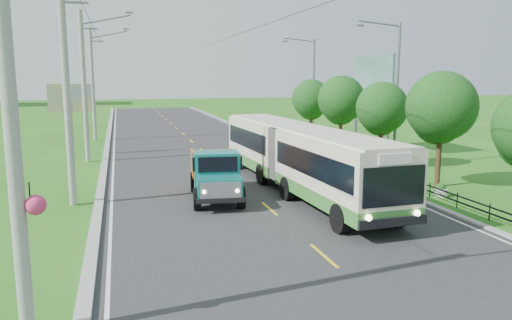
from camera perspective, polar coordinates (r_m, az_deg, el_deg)
name	(u,v)px	position (r m, az deg, el deg)	size (l,w,h in m)	color
ground	(324,256)	(16.46, 7.75, -10.83)	(240.00, 240.00, 0.00)	#225E16
road	(212,159)	(35.18, -5.10, 0.14)	(14.00, 120.00, 0.02)	#28282B
curb_left	(105,162)	(34.64, -16.90, -0.27)	(0.40, 120.00, 0.15)	#9E9E99
curb_right	(307,154)	(37.10, 5.83, 0.68)	(0.30, 120.00, 0.10)	#9E9E99
edge_line_left	(113,163)	(34.64, -15.98, -0.31)	(0.12, 120.00, 0.00)	silver
edge_line_right	(300,155)	(36.93, 5.11, 0.61)	(0.12, 120.00, 0.00)	silver
centre_dash	(324,255)	(16.45, 7.75, -10.76)	(0.12, 2.20, 0.00)	yellow
railing_right	(354,164)	(31.98, 11.14, -0.41)	(0.04, 40.00, 0.60)	black
pole_nearest	(14,114)	(11.38, -25.97, 4.74)	(3.51, 0.44, 10.00)	gray
pole_near	(67,91)	(23.27, -20.74, 7.40)	(3.51, 0.32, 10.00)	gray
pole_mid	(85,86)	(35.23, -18.99, 8.00)	(3.51, 0.32, 10.00)	gray
pole_far	(93,84)	(47.22, -18.13, 8.29)	(3.51, 0.32, 10.00)	gray
tree_third	(441,110)	(27.51, 20.34, 5.34)	(3.60, 3.62, 6.00)	#382314
tree_fourth	(382,111)	(32.59, 14.15, 5.49)	(3.24, 3.31, 5.40)	#382314
tree_fifth	(341,102)	(37.91, 9.69, 6.56)	(3.48, 3.52, 5.80)	#382314
tree_back	(311,101)	(43.42, 6.32, 6.73)	(3.30, 3.36, 5.50)	#382314
streetlight_mid	(395,90)	(32.81, 15.57, 7.76)	(3.02, 0.20, 9.07)	slate
streetlight_far	(312,86)	(45.40, 6.41, 8.42)	(3.02, 0.20, 9.07)	slate
planter_near	(441,191)	(25.57, 20.36, -3.33)	(0.64, 0.64, 0.67)	silver
planter_mid	(363,163)	(32.25, 12.10, -0.38)	(0.64, 0.64, 0.67)	silver
planter_far	(315,147)	(39.43, 6.75, 1.53)	(0.64, 0.64, 0.67)	silver
billboard_left	(70,103)	(38.36, -20.49, 6.16)	(3.00, 0.20, 5.20)	slate
billboard_right	(372,82)	(38.84, 13.15, 8.72)	(0.24, 6.00, 7.30)	slate
bus	(299,153)	(24.89, 4.90, 0.76)	(3.49, 16.77, 3.22)	#397D32
dump_truck	(215,171)	(23.46, -4.68, -1.27)	(2.69, 5.78, 2.35)	#126F6A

